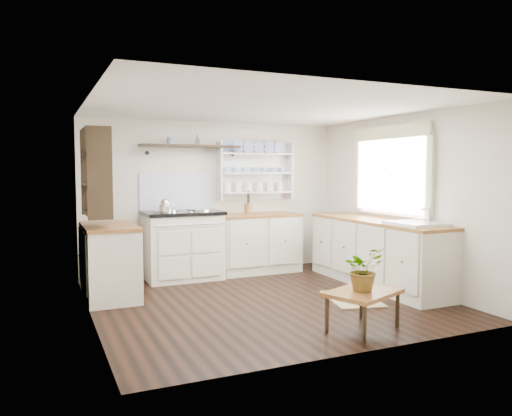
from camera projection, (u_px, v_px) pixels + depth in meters
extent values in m
cube|color=black|center=(266.00, 300.00, 6.01)|extent=(4.00, 3.80, 0.01)
cube|color=beige|center=(214.00, 197.00, 7.66)|extent=(4.00, 0.02, 2.30)
cube|color=beige|center=(400.00, 201.00, 6.73)|extent=(0.02, 3.80, 2.30)
cube|color=beige|center=(90.00, 211.00, 5.12)|extent=(0.02, 3.80, 2.30)
cube|color=white|center=(266.00, 107.00, 5.84)|extent=(4.00, 3.80, 0.01)
cube|color=white|center=(391.00, 175.00, 6.82)|extent=(0.04, 1.40, 1.00)
cube|color=white|center=(390.00, 175.00, 6.82)|extent=(0.02, 1.50, 1.10)
cube|color=beige|center=(390.00, 132.00, 6.76)|extent=(0.04, 1.55, 0.18)
cube|color=silver|center=(183.00, 247.00, 7.17)|extent=(1.06, 0.69, 0.93)
cube|color=black|center=(182.00, 213.00, 7.13)|extent=(1.10, 0.73, 0.05)
cylinder|color=silver|center=(166.00, 211.00, 7.03)|extent=(0.36, 0.36, 0.03)
cylinder|color=silver|center=(199.00, 209.00, 7.23)|extent=(0.36, 0.36, 0.03)
cylinder|color=silver|center=(190.00, 225.00, 6.79)|extent=(0.95, 0.02, 0.02)
cube|color=beige|center=(258.00, 243.00, 7.68)|extent=(1.25, 0.60, 0.88)
cube|color=brown|center=(258.00, 215.00, 7.65)|extent=(1.27, 0.63, 0.04)
cube|color=beige|center=(377.00, 253.00, 6.75)|extent=(0.60, 2.40, 0.88)
cube|color=brown|center=(377.00, 221.00, 6.72)|extent=(0.62, 2.43, 0.04)
cube|color=white|center=(416.00, 233.00, 6.04)|extent=(0.55, 0.60, 0.28)
cylinder|color=silver|center=(429.00, 216.00, 6.11)|extent=(0.02, 0.02, 0.22)
cube|color=beige|center=(110.00, 262.00, 6.12)|extent=(0.60, 1.10, 0.88)
cube|color=brown|center=(109.00, 226.00, 6.08)|extent=(0.62, 1.13, 0.04)
cube|color=white|center=(253.00, 171.00, 7.87)|extent=(1.20, 0.03, 0.90)
cube|color=white|center=(256.00, 171.00, 7.79)|extent=(1.20, 0.22, 0.02)
cylinder|color=navy|center=(255.00, 154.00, 7.78)|extent=(0.20, 0.02, 0.20)
cube|color=black|center=(191.00, 146.00, 7.32)|extent=(1.50, 0.24, 0.04)
cone|color=black|center=(146.00, 153.00, 7.13)|extent=(0.06, 0.20, 0.06)
cone|color=black|center=(231.00, 154.00, 7.66)|extent=(0.06, 0.20, 0.06)
cube|color=black|center=(96.00, 171.00, 5.98)|extent=(0.28, 0.80, 1.05)
cylinder|color=#966237|center=(248.00, 208.00, 7.66)|extent=(0.12, 0.12, 0.14)
cube|color=brown|center=(363.00, 293.00, 4.86)|extent=(0.86, 0.75, 0.04)
cylinder|color=black|center=(364.00, 324.00, 4.51)|extent=(0.04, 0.04, 0.35)
cylinder|color=black|center=(327.00, 315.00, 4.80)|extent=(0.04, 0.04, 0.35)
cylinder|color=black|center=(397.00, 310.00, 4.96)|extent=(0.04, 0.04, 0.35)
cylinder|color=black|center=(361.00, 302.00, 5.25)|extent=(0.04, 0.04, 0.35)
imported|color=#3F7233|center=(363.00, 269.00, 4.85)|extent=(0.43, 0.38, 0.43)
cube|color=#958757|center=(352.00, 299.00, 6.05)|extent=(0.73, 0.96, 0.02)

